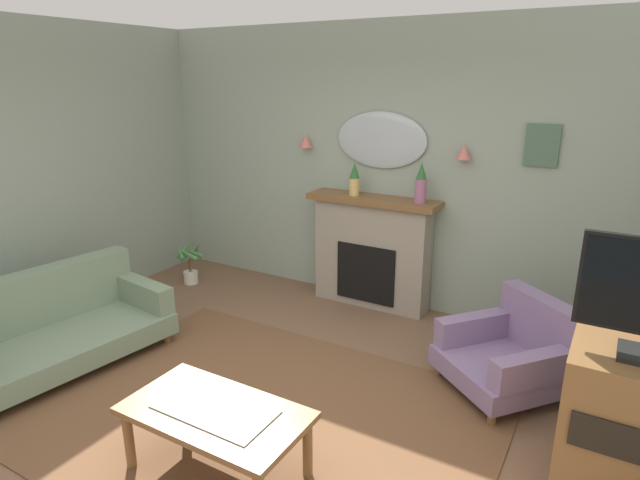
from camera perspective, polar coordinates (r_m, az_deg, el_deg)
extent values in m
cube|color=brown|center=(3.90, -8.37, -20.39)|extent=(6.65, 6.14, 0.10)
cube|color=#93A393|center=(5.45, 8.39, 7.56)|extent=(6.65, 0.10, 2.85)
cube|color=brown|center=(3.99, -6.54, -18.31)|extent=(3.20, 2.40, 0.01)
cube|color=gray|center=(5.54, 5.61, -1.52)|extent=(1.20, 0.28, 1.10)
cube|color=black|center=(5.51, 5.12, -3.49)|extent=(0.64, 0.12, 0.60)
cube|color=brown|center=(5.36, 5.70, 4.30)|extent=(1.36, 0.36, 0.06)
cylinder|color=tan|center=(5.40, 3.71, 5.72)|extent=(0.10, 0.10, 0.18)
cone|color=#2D6633|center=(5.37, 3.74, 7.48)|extent=(0.10, 0.10, 0.16)
cylinder|color=#9E6084|center=(5.13, 10.74, 5.17)|extent=(0.11, 0.11, 0.23)
cone|color=#2D6633|center=(5.10, 10.86, 7.32)|extent=(0.10, 0.10, 0.16)
ellipsoid|color=#B2BCC6|center=(5.40, 6.56, 10.61)|extent=(0.96, 0.06, 0.56)
cone|color=#D17066|center=(5.76, -1.55, 10.61)|extent=(0.14, 0.14, 0.14)
cone|color=#D17066|center=(5.08, 15.21, 9.15)|extent=(0.14, 0.14, 0.14)
cube|color=#4C6B56|center=(5.00, 22.75, 9.36)|extent=(0.28, 0.03, 0.36)
cube|color=brown|center=(3.34, -11.21, -17.75)|extent=(1.10, 0.60, 0.04)
cube|color=#8C9E99|center=(3.33, -11.23, -17.41)|extent=(0.72, 0.36, 0.01)
cylinder|color=brown|center=(3.64, -19.83, -19.56)|extent=(0.06, 0.06, 0.40)
cylinder|color=brown|center=(3.89, -14.27, -16.34)|extent=(0.06, 0.06, 0.40)
cylinder|color=brown|center=(3.38, -1.35, -21.50)|extent=(0.06, 0.06, 0.40)
cube|color=gray|center=(4.95, -25.91, -10.11)|extent=(1.06, 1.80, 0.18)
cube|color=gray|center=(5.12, -28.17, -5.50)|extent=(0.40, 1.71, 0.48)
cube|color=gray|center=(5.21, -18.58, -5.38)|extent=(0.77, 0.26, 0.24)
cylinder|color=brown|center=(5.08, -16.11, -10.04)|extent=(0.07, 0.07, 0.10)
cylinder|color=brown|center=(5.60, -20.30, -7.83)|extent=(0.07, 0.07, 0.10)
cube|color=gray|center=(4.39, 18.95, -12.92)|extent=(1.13, 1.13, 0.16)
cube|color=gray|center=(4.47, 22.75, -8.44)|extent=(0.72, 0.63, 0.45)
cube|color=gray|center=(4.54, 16.48, -8.96)|extent=(0.56, 0.65, 0.22)
cube|color=gray|center=(4.09, 22.24, -12.64)|extent=(0.56, 0.65, 0.22)
cylinder|color=brown|center=(4.51, 12.55, -13.44)|extent=(0.06, 0.06, 0.10)
cylinder|color=brown|center=(4.05, 17.98, -17.75)|extent=(0.06, 0.06, 0.10)
cylinder|color=brown|center=(4.88, 19.43, -11.56)|extent=(0.06, 0.06, 0.10)
cylinder|color=brown|center=(4.46, 25.12, -15.14)|extent=(0.06, 0.06, 0.10)
cube|color=brown|center=(3.56, 31.16, -17.22)|extent=(0.80, 0.56, 0.90)
cylinder|color=silver|center=(6.39, -13.71, -3.91)|extent=(0.17, 0.17, 0.15)
cylinder|color=brown|center=(6.34, -13.80, -2.64)|extent=(0.03, 0.03, 0.16)
cone|color=#4C8447|center=(6.21, -13.40, -1.35)|extent=(0.10, 0.24, 0.18)
cone|color=#4C8447|center=(6.32, -13.15, -1.01)|extent=(0.21, 0.13, 0.21)
cone|color=#4C8447|center=(6.37, -13.82, -0.91)|extent=(0.18, 0.16, 0.23)
cone|color=#4C8447|center=(6.36, -14.41, -1.00)|extent=(0.10, 0.22, 0.20)
cone|color=#4C8447|center=(6.27, -14.74, -1.28)|extent=(0.23, 0.18, 0.17)
cone|color=#4C8447|center=(6.20, -14.06, -1.44)|extent=(0.22, 0.18, 0.18)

